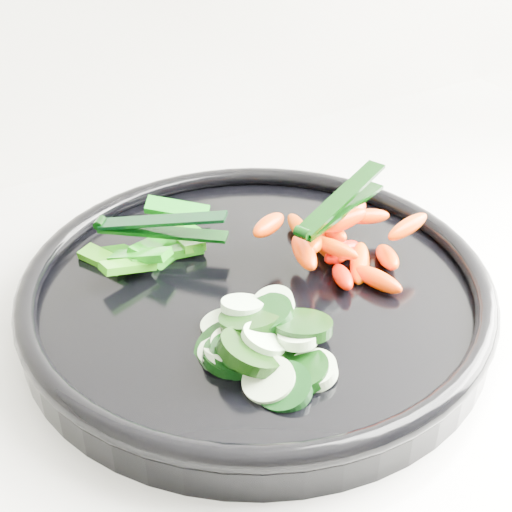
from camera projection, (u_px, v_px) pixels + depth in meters
veggie_tray at (256, 292)px, 0.57m from camera, size 0.39×0.39×0.04m
cucumber_pile at (257, 345)px, 0.50m from camera, size 0.11×0.13×0.04m
carrot_pile at (339, 242)px, 0.59m from camera, size 0.14×0.14×0.05m
pepper_pile at (155, 246)px, 0.61m from camera, size 0.13×0.10×0.04m
tong_carrot at (339, 205)px, 0.58m from camera, size 0.11×0.06×0.02m
tong_pepper at (158, 226)px, 0.60m from camera, size 0.10×0.08×0.02m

